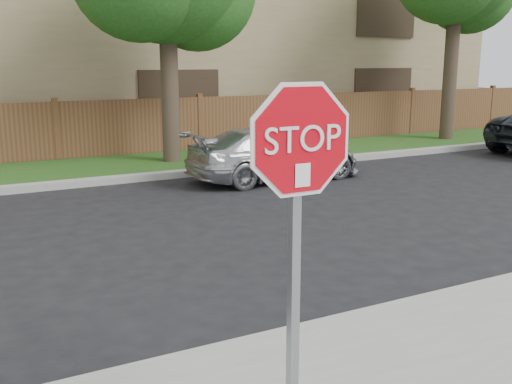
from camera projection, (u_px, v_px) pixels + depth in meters
ground at (276, 338)px, 5.80m from camera, size 90.00×90.00×0.00m
far_curb at (87, 182)px, 12.81m from camera, size 70.00×0.30×0.15m
grass_strip at (71, 171)px, 14.24m from camera, size 70.00×3.00×0.12m
fence at (57, 133)px, 15.46m from camera, size 70.00×0.12×1.60m
apartment_building at (20, 32)px, 19.70m from camera, size 35.20×9.20×7.20m
stop_sign at (299, 190)px, 3.81m from camera, size 1.01×0.13×2.55m
sedan_right at (275, 154)px, 13.39m from camera, size 4.06×1.70×1.17m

